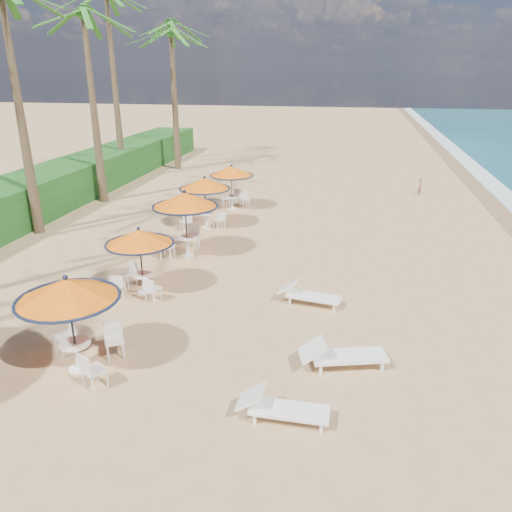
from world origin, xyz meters
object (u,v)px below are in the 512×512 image
Objects in this scene: lounger_mid at (340,355)px; station_0 at (71,301)px; station_2 at (184,206)px; station_3 at (204,189)px; station_1 at (138,245)px; station_4 at (232,176)px; lounger_near at (280,407)px; lounger_far at (307,294)px.

station_0 is at bearing 175.24° from lounger_mid.
station_2 reaches higher than station_3.
station_0 is 4.12m from station_1.
station_3 is (-0.26, 3.36, -0.16)m from station_2.
station_0 reaches higher than station_4.
lounger_mid is (1.10, 2.10, 0.03)m from lounger_near.
station_2 is 1.17× the size of lounger_mid.
station_0 is 6.65m from lounger_far.
station_2 is at bearing 116.38° from lounger_mid.
station_4 is 15.77m from lounger_near.
station_2 is at bearing 89.47° from station_0.
station_0 is 1.12× the size of lounger_mid.
station_2 reaches higher than station_1.
station_0 is 1.08× the size of station_4.
station_4 is 10.88m from lounger_far.
station_2 is 3.38m from station_3.
lounger_mid is at bearing -61.68° from lounger_far.
station_1 is 7.22m from lounger_near.
station_2 reaches higher than station_4.
station_3 is at bearing 105.90° from lounger_mid.
station_2 is 8.75m from lounger_mid.
station_4 is at bearing 89.09° from station_0.
station_3 is 1.24× the size of lounger_near.
lounger_near is (4.79, -0.91, -1.42)m from station_0.
lounger_near is at bearing -133.77° from lounger_mid.
lounger_mid is 1.11× the size of lounger_far.
lounger_mid reaches higher than lounger_near.
lounger_mid is (6.08, -9.71, -1.39)m from station_3.
station_2 is 5.93m from lounger_far.
station_4 is 1.04× the size of lounger_mid.
station_0 reaches higher than lounger_far.
lounger_mid is (5.66, -12.94, -1.27)m from station_4.
lounger_mid is at bearing -25.55° from station_1.
station_0 is at bearing -86.76° from station_1.
station_2 is 1.09× the size of station_3.
station_1 is 10.02m from station_4.
station_2 reaches higher than lounger_mid.
station_3 is 12.89m from lounger_near.
lounger_near is (5.03, -5.02, -1.26)m from station_1.
station_1 is at bearing -167.55° from lounger_far.
station_3 is at bearing -97.33° from station_4.
station_0 reaches higher than lounger_mid.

